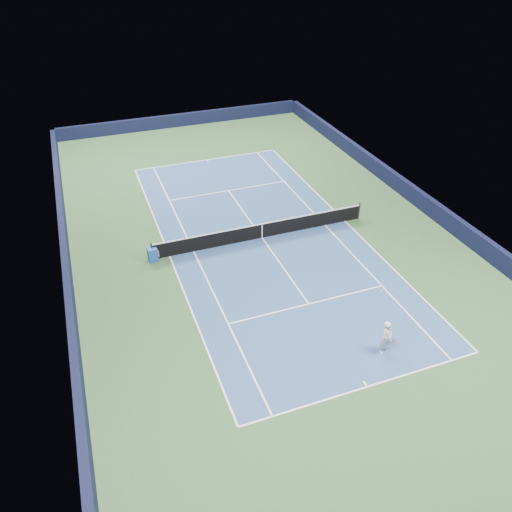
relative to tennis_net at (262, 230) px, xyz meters
name	(u,v)px	position (x,y,z in m)	size (l,w,h in m)	color
ground	(262,238)	(0.00, 0.00, -0.50)	(40.00, 40.00, 0.00)	#2C4E2A
wall_far	(182,120)	(0.00, 19.82, 0.05)	(22.00, 0.35, 1.10)	black
wall_right	(419,199)	(10.82, 0.00, 0.05)	(0.35, 40.00, 1.10)	#111333
wall_left	(67,268)	(-10.82, 0.00, 0.05)	(0.35, 40.00, 1.10)	black
court_surface	(262,238)	(0.00, 0.00, -0.50)	(10.97, 23.77, 0.01)	navy
baseline_far	(207,160)	(0.00, 11.88, -0.50)	(10.97, 0.08, 0.00)	white
baseline_near	(367,387)	(0.00, -11.88, -0.50)	(10.97, 0.08, 0.00)	white
sideline_doubles_right	(345,221)	(5.49, 0.00, -0.50)	(0.08, 23.77, 0.00)	white
sideline_doubles_left	(170,256)	(-5.49, 0.00, -0.50)	(0.08, 23.77, 0.00)	white
sideline_singles_right	(325,225)	(4.12, 0.00, -0.50)	(0.08, 23.77, 0.00)	white
sideline_singles_left	(194,251)	(-4.12, 0.00, -0.50)	(0.08, 23.77, 0.00)	white
service_line_far	(229,191)	(0.00, 6.40, -0.50)	(8.23, 0.08, 0.00)	white
service_line_near	(309,304)	(0.00, -6.40, -0.50)	(8.23, 0.08, 0.00)	white
center_service_line	(262,238)	(0.00, 0.00, -0.50)	(0.08, 12.80, 0.00)	white
center_mark_far	(207,161)	(0.00, 11.73, -0.50)	(0.08, 0.30, 0.00)	white
center_mark_near	(365,384)	(0.00, -11.73, -0.50)	(0.08, 0.30, 0.00)	white
tennis_net	(262,230)	(0.00, 0.00, 0.00)	(12.90, 0.10, 1.07)	black
sponsor_cube	(153,254)	(-6.40, -0.09, -0.10)	(0.58, 0.48, 0.80)	#1D4EB1
tennis_player	(386,337)	(1.69, -10.40, 0.32)	(0.81, 1.31, 2.58)	white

